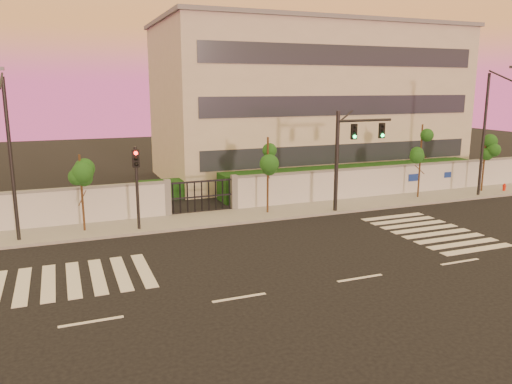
# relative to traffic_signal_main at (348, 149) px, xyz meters

# --- Properties ---
(ground) EXTENTS (120.00, 120.00, 0.00)m
(ground) POSITION_rel_traffic_signal_main_xyz_m (-5.15, -9.35, -3.78)
(ground) COLOR black
(ground) RESTS_ON ground
(sidewalk) EXTENTS (60.00, 3.00, 0.15)m
(sidewalk) POSITION_rel_traffic_signal_main_xyz_m (-5.15, 1.15, -3.70)
(sidewalk) COLOR gray
(sidewalk) RESTS_ON ground
(perimeter_wall) EXTENTS (60.00, 0.36, 2.20)m
(perimeter_wall) POSITION_rel_traffic_signal_main_xyz_m (-5.05, 2.65, -2.71)
(perimeter_wall) COLOR silver
(perimeter_wall) RESTS_ON ground
(hedge_row) EXTENTS (41.00, 4.25, 1.80)m
(hedge_row) POSITION_rel_traffic_signal_main_xyz_m (-3.99, 5.38, -2.96)
(hedge_row) COLOR black
(hedge_row) RESTS_ON ground
(institutional_building) EXTENTS (24.40, 12.40, 12.25)m
(institutional_building) POSITION_rel_traffic_signal_main_xyz_m (3.85, 12.63, 2.38)
(institutional_building) COLOR #BBB49E
(institutional_building) RESTS_ON ground
(road_markings) EXTENTS (57.00, 7.62, 0.02)m
(road_markings) POSITION_rel_traffic_signal_main_xyz_m (-6.73, -5.60, -3.77)
(road_markings) COLOR silver
(road_markings) RESTS_ON ground
(street_tree_c) EXTENTS (1.38, 1.10, 4.04)m
(street_tree_c) POSITION_rel_traffic_signal_main_xyz_m (-14.76, 1.10, -0.80)
(street_tree_c) COLOR #382314
(street_tree_c) RESTS_ON ground
(street_tree_d) EXTENTS (1.44, 1.15, 4.53)m
(street_tree_d) POSITION_rel_traffic_signal_main_xyz_m (-4.62, 1.11, -0.44)
(street_tree_d) COLOR #382314
(street_tree_d) RESTS_ON ground
(street_tree_e) EXTENTS (1.37, 1.09, 4.95)m
(street_tree_e) POSITION_rel_traffic_signal_main_xyz_m (6.27, 1.20, -0.14)
(street_tree_e) COLOR #382314
(street_tree_e) RESTS_ON ground
(street_tree_f) EXTENTS (1.49, 1.19, 3.83)m
(street_tree_f) POSITION_rel_traffic_signal_main_xyz_m (11.78, 1.19, -0.96)
(street_tree_f) COLOR #382314
(street_tree_f) RESTS_ON ground
(traffic_signal_main) EXTENTS (3.78, 0.42, 5.98)m
(traffic_signal_main) POSITION_rel_traffic_signal_main_xyz_m (0.00, 0.00, 0.00)
(traffic_signal_main) COLOR black
(traffic_signal_main) RESTS_ON ground
(traffic_signal_secondary) EXTENTS (0.34, 0.34, 4.39)m
(traffic_signal_secondary) POSITION_rel_traffic_signal_main_xyz_m (-12.15, 0.37, -0.99)
(traffic_signal_secondary) COLOR black
(traffic_signal_secondary) RESTS_ON ground
(streetlight_west) EXTENTS (0.49, 1.96, 8.13)m
(streetlight_west) POSITION_rel_traffic_signal_main_xyz_m (-17.80, 0.41, 0.62)
(streetlight_west) COLOR black
(streetlight_west) RESTS_ON ground
(streetlight_east) EXTENTS (0.51, 2.06, 8.58)m
(streetlight_east) POSITION_rel_traffic_signal_main_xyz_m (10.51, 0.05, 0.86)
(streetlight_east) COLOR black
(streetlight_east) RESTS_ON ground
(fire_hydrant) EXTENTS (0.26, 0.25, 0.66)m
(fire_hydrant) POSITION_rel_traffic_signal_main_xyz_m (13.30, 0.63, -3.45)
(fire_hydrant) COLOR red
(fire_hydrant) RESTS_ON ground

